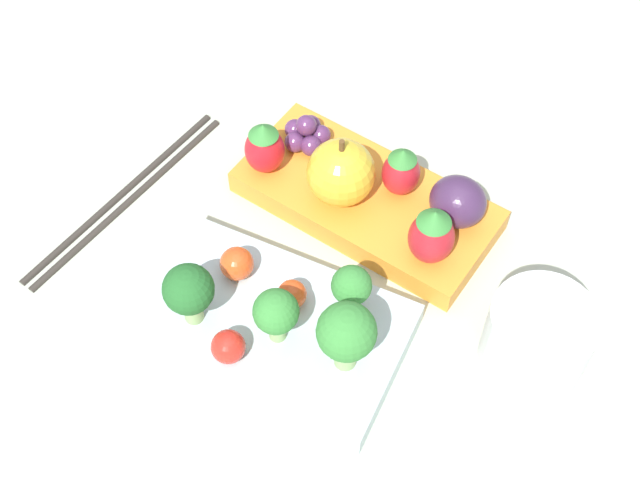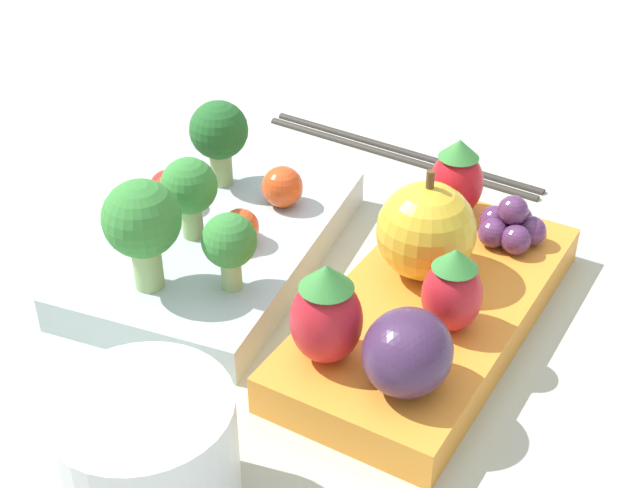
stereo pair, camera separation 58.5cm
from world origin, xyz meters
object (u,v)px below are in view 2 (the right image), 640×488
at_px(broccoli_floret_3, 142,223).
at_px(strawberry_2, 326,314).
at_px(bento_box_fruit, 434,309).
at_px(cherry_tomato_2, 170,189).
at_px(broccoli_floret_0, 229,243).
at_px(apple, 426,231).
at_px(broccoli_floret_1, 189,189).
at_px(cherry_tomato_1, 240,227).
at_px(broccoli_floret_2, 219,133).
at_px(plum, 407,352).
at_px(cherry_tomato_0, 282,187).
at_px(chopsticks_pair, 399,151).
at_px(drinking_cup, 148,460).
at_px(strawberry_0, 452,290).
at_px(strawberry_1, 457,179).
at_px(bento_box_savoury, 218,245).
at_px(grape_cluster, 511,225).

distance_m(broccoli_floret_3, strawberry_2, 0.11).
bearing_deg(bento_box_fruit, cherry_tomato_2, 90.68).
xyz_separation_m(bento_box_fruit, cherry_tomato_2, (-0.00, 0.17, 0.02)).
height_order(broccoli_floret_0, apple, apple).
xyz_separation_m(broccoli_floret_1, cherry_tomato_1, (0.01, -0.03, -0.02)).
xyz_separation_m(broccoli_floret_2, plum, (-0.11, -0.18, -0.01)).
bearing_deg(cherry_tomato_0, chopsticks_pair, -6.55).
xyz_separation_m(broccoli_floret_2, drinking_cup, (-0.21, -0.12, -0.02)).
bearing_deg(drinking_cup, strawberry_2, -13.30).
bearing_deg(plum, strawberry_2, 91.72).
xyz_separation_m(broccoli_floret_0, cherry_tomato_0, (0.08, 0.02, -0.02)).
height_order(bento_box_fruit, chopsticks_pair, bento_box_fruit).
distance_m(broccoli_floret_0, strawberry_0, 0.11).
xyz_separation_m(broccoli_floret_1, strawberry_1, (0.10, -0.12, -0.01)).
bearing_deg(bento_box_savoury, strawberry_0, -94.51).
xyz_separation_m(strawberry_1, plum, (-0.15, -0.04, -0.00)).
xyz_separation_m(strawberry_0, chopsticks_pair, (0.18, 0.12, -0.04)).
relative_size(broccoli_floret_0, broccoli_floret_3, 0.71).
bearing_deg(bento_box_fruit, broccoli_floret_2, 77.40).
bearing_deg(broccoli_floret_1, cherry_tomato_0, -24.69).
relative_size(strawberry_1, grape_cluster, 1.25).
height_order(cherry_tomato_0, cherry_tomato_2, same).
distance_m(broccoli_floret_3, apple, 0.14).
height_order(strawberry_0, chopsticks_pair, strawberry_0).
height_order(broccoli_floret_3, plum, broccoli_floret_3).
bearing_deg(grape_cluster, broccoli_floret_2, 99.39).
height_order(cherry_tomato_0, apple, apple).
xyz_separation_m(bento_box_savoury, broccoli_floret_2, (0.05, 0.03, 0.04)).
height_order(cherry_tomato_2, drinking_cup, drinking_cup).
xyz_separation_m(broccoli_floret_3, cherry_tomato_0, (0.10, -0.01, -0.03)).
bearing_deg(broccoli_floret_2, grape_cluster, -80.61).
bearing_deg(broccoli_floret_3, drinking_cup, -139.97).
distance_m(grape_cluster, chopsticks_pair, 0.15).
xyz_separation_m(cherry_tomato_1, apple, (0.03, -0.10, 0.02)).
xyz_separation_m(strawberry_2, drinking_cup, (-0.10, 0.02, -0.02)).
height_order(apple, plum, apple).
xyz_separation_m(cherry_tomato_1, strawberry_2, (-0.06, -0.09, 0.01)).
relative_size(grape_cluster, drinking_cup, 0.53).
height_order(cherry_tomato_0, grape_cluster, grape_cluster).
xyz_separation_m(plum, grape_cluster, (0.13, 0.00, -0.01)).
distance_m(broccoli_floret_0, broccoli_floret_2, 0.11).
bearing_deg(apple, strawberry_2, 173.50).
relative_size(cherry_tomato_0, apple, 0.40).
height_order(broccoli_floret_3, strawberry_1, broccoli_floret_3).
xyz_separation_m(bento_box_savoury, cherry_tomato_1, (-0.00, -0.02, 0.02)).
xyz_separation_m(strawberry_2, grape_cluster, (0.14, -0.04, -0.01)).
bearing_deg(strawberry_2, plum, -88.28).
distance_m(bento_box_fruit, cherry_tomato_1, 0.11).
bearing_deg(broccoli_floret_3, cherry_tomato_1, -17.19).
height_order(cherry_tomato_0, drinking_cup, drinking_cup).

